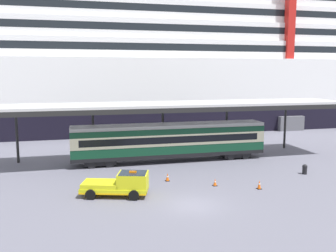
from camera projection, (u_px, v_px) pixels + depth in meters
ground_plane at (192, 205)px, 27.31m from camera, size 400.00×400.00×0.00m
cruise_ship at (207, 65)px, 72.76m from camera, size 148.53×29.50×32.74m
platform_canopy at (169, 105)px, 40.29m from camera, size 39.92×6.47×6.33m
train_carriage at (170, 140)px, 40.42m from camera, size 20.97×2.81×4.11m
service_truck at (121, 184)px, 29.20m from camera, size 5.56×3.45×2.02m
traffic_cone_near at (215, 182)px, 31.89m from camera, size 0.36×0.36×0.62m
traffic_cone_mid at (167, 177)px, 33.27m from camera, size 0.36×0.36×0.73m
traffic_cone_far at (259, 185)px, 31.00m from camera, size 0.36×0.36×0.77m
dockside_crane at (294, 11)px, 61.07m from camera, size 13.34×4.40×63.46m
quay_bollard at (305, 169)px, 35.53m from camera, size 0.48×0.48×0.96m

